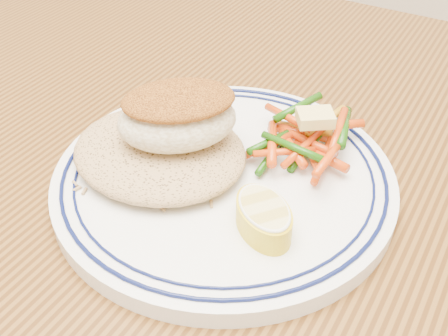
% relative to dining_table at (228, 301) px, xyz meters
% --- Properties ---
extents(dining_table, '(1.50, 0.90, 0.75)m').
position_rel_dining_table_xyz_m(dining_table, '(0.00, 0.00, 0.00)').
color(dining_table, '#46280E').
rests_on(dining_table, ground).
extents(plate, '(0.27, 0.27, 0.02)m').
position_rel_dining_table_xyz_m(plate, '(-0.02, 0.03, 0.11)').
color(plate, white).
rests_on(plate, dining_table).
extents(rice_pilaf, '(0.14, 0.13, 0.03)m').
position_rel_dining_table_xyz_m(rice_pilaf, '(-0.07, 0.02, 0.13)').
color(rice_pilaf, '#A58152').
rests_on(rice_pilaf, plate).
extents(fish_fillet, '(0.11, 0.11, 0.05)m').
position_rel_dining_table_xyz_m(fish_fillet, '(-0.06, 0.03, 0.16)').
color(fish_fillet, beige).
rests_on(fish_fillet, rice_pilaf).
extents(vegetable_pile, '(0.09, 0.11, 0.03)m').
position_rel_dining_table_xyz_m(vegetable_pile, '(0.02, 0.09, 0.13)').
color(vegetable_pile, '#184A09').
rests_on(vegetable_pile, plate).
extents(butter_pat, '(0.04, 0.03, 0.01)m').
position_rel_dining_table_xyz_m(butter_pat, '(0.03, 0.09, 0.15)').
color(butter_pat, '#EBD173').
rests_on(butter_pat, vegetable_pile).
extents(lemon_wedge, '(0.07, 0.07, 0.02)m').
position_rel_dining_table_xyz_m(lemon_wedge, '(0.03, -0.01, 0.12)').
color(lemon_wedge, yellow).
rests_on(lemon_wedge, plate).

